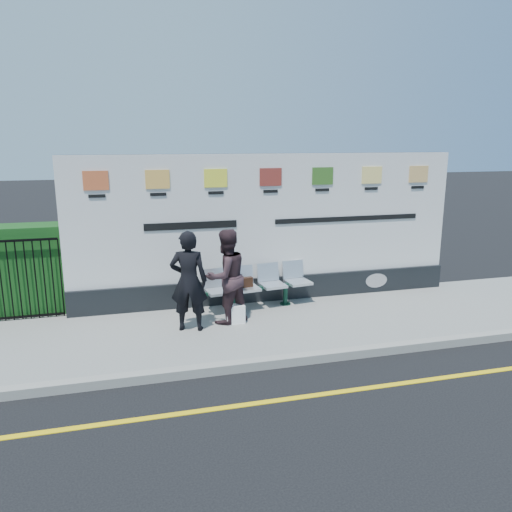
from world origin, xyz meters
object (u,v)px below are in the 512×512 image
(woman_left, at_px, (189,281))
(bench, at_px, (260,297))
(billboard, at_px, (269,238))
(woman_right, at_px, (226,276))

(woman_left, bearing_deg, bench, -136.67)
(billboard, distance_m, woman_left, 2.27)
(billboard, bearing_deg, woman_right, -136.00)
(billboard, bearing_deg, bench, -124.16)
(woman_left, xyz_separation_m, woman_right, (0.70, 0.21, -0.02))
(bench, relative_size, woman_right, 1.25)
(billboard, relative_size, woman_left, 4.50)
(billboard, height_order, woman_left, billboard)
(bench, distance_m, woman_left, 1.82)
(billboard, height_order, woman_right, billboard)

